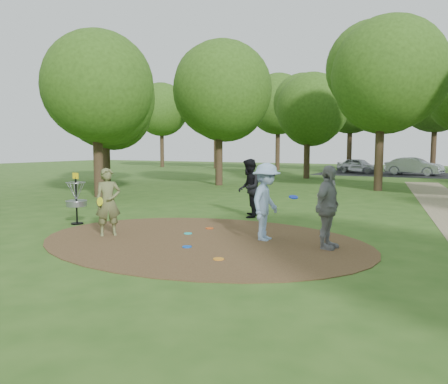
% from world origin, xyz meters
% --- Properties ---
extents(ground, '(100.00, 100.00, 0.00)m').
position_xyz_m(ground, '(0.00, 0.00, 0.00)').
color(ground, '#2D5119').
rests_on(ground, ground).
extents(dirt_clearing, '(8.40, 8.40, 0.02)m').
position_xyz_m(dirt_clearing, '(0.00, 0.00, 0.01)').
color(dirt_clearing, '#47301C').
rests_on(dirt_clearing, ground).
extents(parking_lot, '(14.00, 8.00, 0.01)m').
position_xyz_m(parking_lot, '(2.00, 30.00, 0.00)').
color(parking_lot, black).
rests_on(parking_lot, ground).
extents(player_observer_with_disc, '(0.74, 0.76, 1.77)m').
position_xyz_m(player_observer_with_disc, '(-2.44, -0.60, 0.88)').
color(player_observer_with_disc, '#63683C').
rests_on(player_observer_with_disc, ground).
extents(player_throwing_with_disc, '(1.22, 1.26, 1.92)m').
position_xyz_m(player_throwing_with_disc, '(1.39, 0.77, 0.96)').
color(player_throwing_with_disc, '#90B0D7').
rests_on(player_throwing_with_disc, ground).
extents(player_walking_with_disc, '(0.99, 1.12, 1.92)m').
position_xyz_m(player_walking_with_disc, '(-0.46, 3.85, 0.96)').
color(player_walking_with_disc, black).
rests_on(player_walking_with_disc, ground).
extents(player_waiting_with_disc, '(0.62, 1.17, 1.90)m').
position_xyz_m(player_waiting_with_disc, '(2.96, 0.56, 0.95)').
color(player_waiting_with_disc, gray).
rests_on(player_waiting_with_disc, ground).
extents(disc_ground_cyan, '(0.22, 0.22, 0.02)m').
position_xyz_m(disc_ground_cyan, '(-0.71, 0.51, 0.03)').
color(disc_ground_cyan, '#18C4C2').
rests_on(disc_ground_cyan, dirt_clearing).
extents(disc_ground_blue, '(0.22, 0.22, 0.02)m').
position_xyz_m(disc_ground_blue, '(0.09, -0.81, 0.03)').
color(disc_ground_blue, blue).
rests_on(disc_ground_blue, dirt_clearing).
extents(disc_ground_red, '(0.22, 0.22, 0.02)m').
position_xyz_m(disc_ground_red, '(-0.57, 1.41, 0.03)').
color(disc_ground_red, '#E24C16').
rests_on(disc_ground_red, dirt_clearing).
extents(car_left, '(4.11, 2.75, 1.30)m').
position_xyz_m(car_left, '(-1.84, 30.50, 0.65)').
color(car_left, '#B3B4BB').
rests_on(car_left, ground).
extents(car_right, '(4.62, 2.53, 1.44)m').
position_xyz_m(car_right, '(2.71, 29.53, 0.72)').
color(car_right, '#AFB2B8').
rests_on(car_right, ground).
extents(disc_ground_orange, '(0.22, 0.22, 0.02)m').
position_xyz_m(disc_ground_orange, '(1.25, -1.44, 0.03)').
color(disc_ground_orange, orange).
rests_on(disc_ground_orange, dirt_clearing).
extents(disc_golf_basket, '(0.63, 0.63, 1.54)m').
position_xyz_m(disc_golf_basket, '(-4.50, 0.30, 0.87)').
color(disc_golf_basket, black).
rests_on(disc_golf_basket, ground).
extents(tree_ring, '(37.88, 44.90, 8.73)m').
position_xyz_m(tree_ring, '(2.20, 10.19, 5.17)').
color(tree_ring, '#332316').
rests_on(tree_ring, ground).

